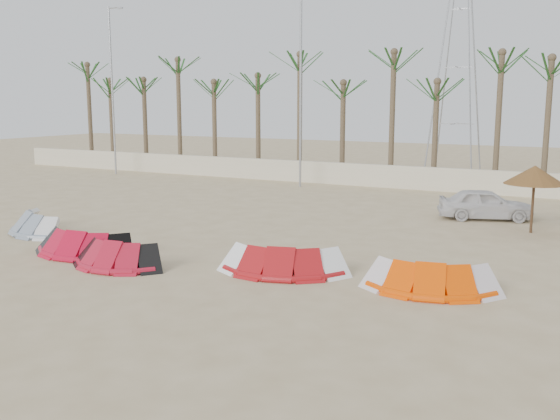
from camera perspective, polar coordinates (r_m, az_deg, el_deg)
The scene contains 13 objects.
ground at distance 16.47m, azimuth -9.80°, elevation -7.69°, with size 120.00×120.00×0.00m, color #C8B08A.
boundary_wall at distance 35.99m, azimuth 11.90°, elevation 2.90°, with size 60.00×0.30×1.30m, color beige.
palm_line at distance 37.04m, azimuth 13.89°, elevation 12.01°, with size 52.00×4.00×7.70m.
lamp_a at distance 43.89m, azimuth -15.06°, elevation 10.72°, with size 1.25×0.14×11.00m.
lamp_b at distance 35.98m, azimuth 1.95°, elevation 11.28°, with size 1.25×0.14×11.00m.
pylon at distance 41.62m, azimuth 15.46°, elevation 2.79°, with size 3.00×3.00×14.00m, color #A5A8AD, non-canonical shape.
kite_grey at distance 25.42m, azimuth -21.03°, elevation -0.97°, with size 3.60×2.57×0.90m.
kite_red_left at distance 21.38m, azimuth -17.01°, elevation -2.71°, with size 3.70×1.86×0.90m.
kite_red_mid at distance 19.48m, azimuth -14.17°, elevation -3.81°, with size 3.09×1.77×0.90m.
kite_red_right at distance 18.33m, azimuth 0.74°, elevation -4.35°, with size 3.95×2.40×0.90m.
kite_orange at distance 17.11m, azimuth 13.87°, elevation -5.70°, with size 3.67×2.11×0.90m.
parasol_left at distance 25.20m, azimuth 22.26°, elevation 2.98°, with size 2.23×2.23×2.57m.
car at distance 27.62m, azimuth 18.25°, elevation 0.52°, with size 1.55×3.85×1.31m, color silver.
Camera 1 is at (9.63, -12.41, 4.97)m, focal length 40.00 mm.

